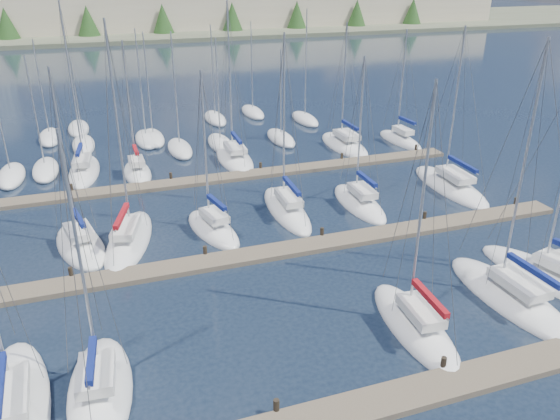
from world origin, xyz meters
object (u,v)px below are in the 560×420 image
object	(u,v)px
sailboat_j	(213,229)
sailboat_l	(359,203)
sailboat_m	(450,186)
sailboat_k	(287,209)
sailboat_h	(81,245)
sailboat_d	(415,326)
sailboat_o	(137,172)
sailboat_c	(100,389)
sailboat_q	(344,145)
sailboat_f	(556,280)
sailboat_e	(510,297)
sailboat_i	(129,240)
sailboat_r	(400,140)
sailboat_n	(84,171)
sailboat_p	(234,158)
sailboat_b	(13,409)

from	to	relation	value
sailboat_j	sailboat_l	bearing A→B (deg)	-8.09
sailboat_m	sailboat_k	size ratio (longest dim) A/B	1.00
sailboat_h	sailboat_d	size ratio (longest dim) A/B	0.93
sailboat_o	sailboat_k	bearing A→B (deg)	-51.09
sailboat_m	sailboat_c	world-z (taller)	sailboat_m
sailboat_q	sailboat_c	world-z (taller)	sailboat_q
sailboat_f	sailboat_c	size ratio (longest dim) A/B	1.15
sailboat_j	sailboat_o	bearing A→B (deg)	94.35
sailboat_m	sailboat_d	distance (m)	20.54
sailboat_e	sailboat_c	world-z (taller)	sailboat_e
sailboat_e	sailboat_q	xyz separation A→B (m)	(3.25, 28.33, -0.01)
sailboat_i	sailboat_j	world-z (taller)	sailboat_i
sailboat_j	sailboat_r	distance (m)	27.12
sailboat_n	sailboat_p	xyz separation A→B (m)	(13.57, -0.95, -0.01)
sailboat_j	sailboat_r	xyz separation A→B (m)	(23.15, 14.14, 0.01)
sailboat_m	sailboat_c	bearing A→B (deg)	-149.17
sailboat_j	sailboat_l	xyz separation A→B (m)	(11.68, 0.76, -0.01)
sailboat_c	sailboat_i	bearing A→B (deg)	85.03
sailboat_e	sailboat_l	size ratio (longest dim) A/B	1.23
sailboat_j	sailboat_b	world-z (taller)	sailboat_b
sailboat_c	sailboat_k	bearing A→B (deg)	52.16
sailboat_q	sailboat_d	bearing A→B (deg)	-108.24
sailboat_c	sailboat_r	bearing A→B (deg)	46.69
sailboat_h	sailboat_o	distance (m)	13.65
sailboat_f	sailboat_k	bearing A→B (deg)	114.75
sailboat_d	sailboat_h	bearing A→B (deg)	141.40
sailboat_l	sailboat_c	bearing A→B (deg)	-141.81
sailboat_e	sailboat_j	bearing A→B (deg)	133.38
sailboat_d	sailboat_k	bearing A→B (deg)	98.86
sailboat_q	sailboat_r	size ratio (longest dim) A/B	1.06
sailboat_k	sailboat_c	xyz separation A→B (m)	(-14.07, -15.22, -0.01)
sailboat_m	sailboat_d	xyz separation A→B (m)	(-13.16, -15.77, 0.01)
sailboat_m	sailboat_l	size ratio (longest dim) A/B	1.14
sailboat_f	sailboat_l	distance (m)	15.08
sailboat_m	sailboat_d	size ratio (longest dim) A/B	1.02
sailboat_l	sailboat_b	bearing A→B (deg)	-146.08
sailboat_k	sailboat_e	distance (m)	16.99
sailboat_m	sailboat_h	size ratio (longest dim) A/B	1.10
sailboat_f	sailboat_c	world-z (taller)	sailboat_f
sailboat_n	sailboat_q	size ratio (longest dim) A/B	1.19
sailboat_b	sailboat_h	bearing A→B (deg)	76.27
sailboat_r	sailboat_c	bearing A→B (deg)	-140.98
sailboat_m	sailboat_p	world-z (taller)	sailboat_p
sailboat_f	sailboat_o	size ratio (longest dim) A/B	1.17
sailboat_i	sailboat_o	xyz separation A→B (m)	(1.84, 13.08, 0.01)
sailboat_n	sailboat_f	world-z (taller)	sailboat_n
sailboat_c	sailboat_o	world-z (taller)	sailboat_c
sailboat_i	sailboat_m	xyz separation A→B (m)	(26.12, 1.32, -0.02)
sailboat_i	sailboat_k	xyz separation A→B (m)	(11.64, 1.27, -0.00)
sailboat_c	sailboat_r	world-z (taller)	sailboat_c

